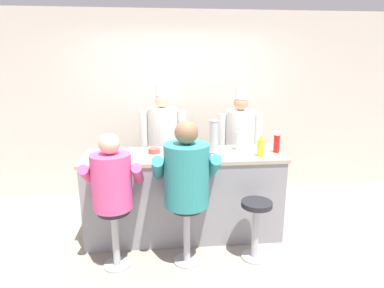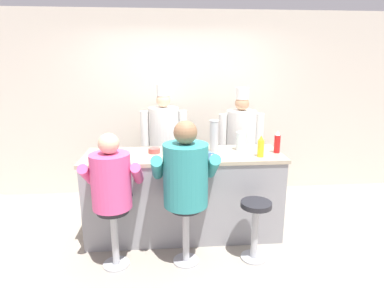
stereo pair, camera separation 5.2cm
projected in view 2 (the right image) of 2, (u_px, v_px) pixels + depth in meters
The scene contains 16 objects.
ground_plane at pixel (186, 248), 3.49m from camera, with size 20.00×20.00×0.00m, color #9E9384.
wall_back at pixel (178, 105), 4.81m from camera, with size 10.00×0.06×2.70m.
diner_counter at pixel (184, 194), 3.71m from camera, with size 2.22×0.70×0.98m.
ketchup_bottle_red at pixel (277, 142), 3.60m from camera, with size 0.07×0.07×0.26m.
mustard_bottle_yellow at pixel (261, 147), 3.46m from camera, with size 0.07×0.07×0.24m.
hot_sauce_bottle_orange at pixel (191, 150), 3.50m from camera, with size 0.04×0.04×0.14m.
water_pitcher_clear at pixel (241, 141), 3.72m from camera, with size 0.13×0.11×0.21m.
breakfast_plate at pixel (103, 157), 3.43m from camera, with size 0.22×0.22×0.04m.
cereal_bowl at pixel (154, 151), 3.62m from camera, with size 0.13×0.13×0.05m.
coffee_mug_blue at pixel (207, 156), 3.38m from camera, with size 0.13×0.09×0.08m.
cup_stack_steel at pixel (214, 137), 3.57m from camera, with size 0.11×0.11×0.38m.
diner_seated_pink at pixel (112, 184), 3.03m from camera, with size 0.57×0.56×1.35m.
diner_seated_teal at pixel (185, 177), 3.08m from camera, with size 0.65×0.64×1.46m.
empty_stool_round at pixel (255, 221), 3.22m from camera, with size 0.31×0.31×0.63m.
cook_in_whites_near at pixel (164, 138), 4.57m from camera, with size 0.66×0.42×1.68m.
cook_in_whites_far at pixel (241, 140), 4.53m from camera, with size 0.64×0.41×1.64m.
Camera 2 is at (-0.19, -3.10, 1.96)m, focal length 30.00 mm.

